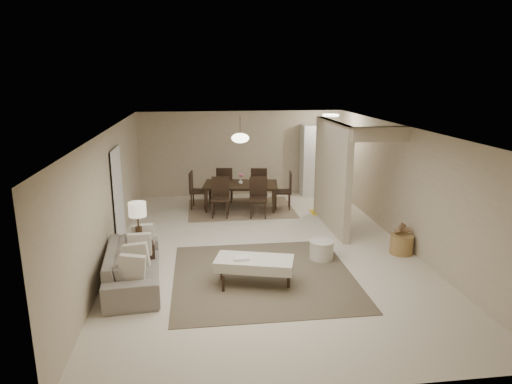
{
  "coord_description": "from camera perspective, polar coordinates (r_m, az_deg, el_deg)",
  "views": [
    {
      "loc": [
        -1.28,
        -8.84,
        3.52
      ],
      "look_at": [
        -0.06,
        0.67,
        1.05
      ],
      "focal_mm": 32.0,
      "sensor_mm": 36.0,
      "label": 1
    }
  ],
  "objects": [
    {
      "name": "dining_table",
      "position": [
        12.27,
        -1.92,
        -0.56
      ],
      "size": [
        2.1,
        1.36,
        0.69
      ],
      "primitive_type": "imported",
      "rotation": [
        0.0,
        0.0,
        -0.15
      ],
      "color": "black",
      "rests_on": "dining_rug"
    },
    {
      "name": "ceiling",
      "position": [
        8.99,
        0.91,
        7.93
      ],
      "size": [
        9.0,
        9.0,
        0.0
      ],
      "primitive_type": "plane",
      "rotation": [
        3.14,
        0.0,
        0.0
      ],
      "color": "white",
      "rests_on": "back_wall"
    },
    {
      "name": "ottoman_bench",
      "position": [
        7.9,
        -0.2,
        -8.95
      ],
      "size": [
        1.44,
        0.94,
        0.48
      ],
      "rotation": [
        0.0,
        0.0,
        -0.27
      ],
      "color": "beige",
      "rests_on": "living_rug"
    },
    {
      "name": "living_rug",
      "position": [
        8.35,
        0.93,
        -10.44
      ],
      "size": [
        3.2,
        3.2,
        0.01
      ],
      "primitive_type": "cube",
      "color": "brown",
      "rests_on": "floor"
    },
    {
      "name": "left_wall",
      "position": [
        9.29,
        -17.77,
        -0.4
      ],
      "size": [
        0.0,
        9.0,
        9.0
      ],
      "primitive_type": "plane",
      "rotation": [
        1.57,
        0.0,
        1.57
      ],
      "color": "tan",
      "rests_on": "floor"
    },
    {
      "name": "round_pouf",
      "position": [
        9.09,
        8.19,
        -7.22
      ],
      "size": [
        0.48,
        0.48,
        0.37
      ],
      "primitive_type": "cylinder",
      "color": "beige",
      "rests_on": "floor"
    },
    {
      "name": "dining_chairs",
      "position": [
        12.23,
        -1.93,
        0.17
      ],
      "size": [
        2.74,
        2.14,
        1.01
      ],
      "color": "black",
      "rests_on": "dining_rug"
    },
    {
      "name": "partition",
      "position": [
        10.79,
        9.43,
        2.11
      ],
      "size": [
        0.15,
        2.5,
        2.5
      ],
      "primitive_type": "cube",
      "color": "tan",
      "rests_on": "floor"
    },
    {
      "name": "vase",
      "position": [
        12.17,
        -1.94,
        1.31
      ],
      "size": [
        0.14,
        0.14,
        0.13
      ],
      "primitive_type": "imported",
      "rotation": [
        0.0,
        0.0,
        -0.11
      ],
      "color": "white",
      "rests_on": "dining_table"
    },
    {
      "name": "sofa",
      "position": [
        8.23,
        -15.09,
        -8.92
      ],
      "size": [
        2.29,
        1.06,
        0.65
      ],
      "primitive_type": "imported",
      "rotation": [
        0.0,
        0.0,
        1.66
      ],
      "color": "gray",
      "rests_on": "floor"
    },
    {
      "name": "pendant_light",
      "position": [
        11.96,
        -1.99,
        6.76
      ],
      "size": [
        0.46,
        0.46,
        0.71
      ],
      "color": "#44311D",
      "rests_on": "ceiling"
    },
    {
      "name": "flush_light",
      "position": [
        12.61,
        9.33,
        9.44
      ],
      "size": [
        0.44,
        0.44,
        0.05
      ],
      "primitive_type": "cylinder",
      "color": "white",
      "rests_on": "ceiling"
    },
    {
      "name": "back_wall",
      "position": [
        13.59,
        -1.82,
        4.83
      ],
      "size": [
        6.0,
        0.0,
        6.0
      ],
      "primitive_type": "plane",
      "rotation": [
        1.57,
        0.0,
        0.0
      ],
      "color": "tan",
      "rests_on": "floor"
    },
    {
      "name": "table_lamp",
      "position": [
        8.52,
        -14.59,
        -2.55
      ],
      "size": [
        0.32,
        0.32,
        0.76
      ],
      "color": "#44311D",
      "rests_on": "side_table"
    },
    {
      "name": "dining_rug",
      "position": [
        12.36,
        -1.91,
        -2.07
      ],
      "size": [
        2.8,
        2.1,
        0.01
      ],
      "primitive_type": "cube",
      "color": "#79664B",
      "rests_on": "floor"
    },
    {
      "name": "side_table",
      "position": [
        8.79,
        -14.25,
        -7.73
      ],
      "size": [
        0.57,
        0.57,
        0.54
      ],
      "primitive_type": "cube",
      "rotation": [
        0.0,
        0.0,
        0.2
      ],
      "color": "black",
      "rests_on": "floor"
    },
    {
      "name": "right_wall",
      "position": [
        10.08,
        18.01,
        0.71
      ],
      "size": [
        0.0,
        9.0,
        9.0
      ],
      "primitive_type": "plane",
      "rotation": [
        1.57,
        0.0,
        -1.57
      ],
      "color": "tan",
      "rests_on": "floor"
    },
    {
      "name": "doorway",
      "position": [
        9.91,
        -16.9,
        -0.8
      ],
      "size": [
        0.04,
        0.9,
        2.04
      ],
      "primitive_type": "cube",
      "color": "black",
      "rests_on": "floor"
    },
    {
      "name": "pantry_cabinet",
      "position": [
        13.71,
        8.17,
        3.92
      ],
      "size": [
        1.2,
        0.55,
        2.1
      ],
      "primitive_type": "cube",
      "color": "silver",
      "rests_on": "floor"
    },
    {
      "name": "yellow_mat",
      "position": [
        12.21,
        8.76,
        -2.45
      ],
      "size": [
        0.84,
        0.52,
        0.01
      ],
      "primitive_type": "cube",
      "rotation": [
        0.0,
        0.0,
        0.01
      ],
      "color": "yellow",
      "rests_on": "floor"
    },
    {
      "name": "wicker_basket",
      "position": [
        9.74,
        17.74,
        -6.24
      ],
      "size": [
        0.61,
        0.61,
        0.39
      ],
      "primitive_type": "cylinder",
      "rotation": [
        0.0,
        0.0,
        -0.42
      ],
      "color": "olive",
      "rests_on": "floor"
    },
    {
      "name": "floor",
      "position": [
        9.6,
        0.85,
        -7.06
      ],
      "size": [
        9.0,
        9.0,
        0.0
      ],
      "primitive_type": "plane",
      "color": "beige",
      "rests_on": "ground"
    }
  ]
}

